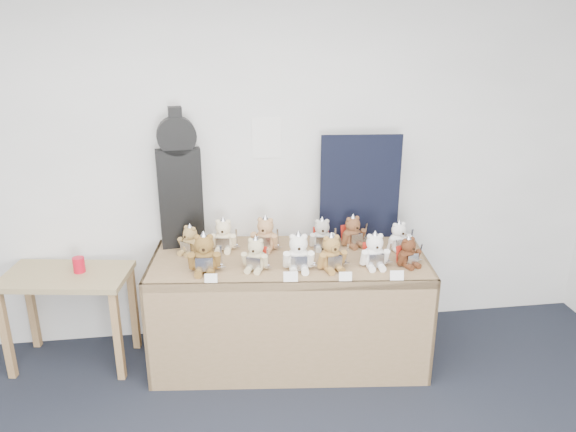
{
  "coord_description": "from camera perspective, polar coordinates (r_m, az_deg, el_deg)",
  "views": [
    {
      "loc": [
        -0.01,
        -1.49,
        2.38
      ],
      "look_at": [
        0.48,
        1.95,
        1.14
      ],
      "focal_mm": 35.0,
      "sensor_mm": 36.0,
      "label": 1
    }
  ],
  "objects": [
    {
      "name": "room_shell",
      "position": [
        4.09,
        -2.2,
        7.94
      ],
      "size": [
        6.0,
        6.0,
        6.0
      ],
      "color": "silver",
      "rests_on": "floor"
    },
    {
      "name": "entry_card_d",
      "position": [
        3.63,
        11.01,
        -5.95
      ],
      "size": [
        0.09,
        0.03,
        0.06
      ],
      "primitive_type": "cube",
      "rotation": [
        -0.24,
        0.0,
        -0.11
      ],
      "color": "white",
      "rests_on": "display_table"
    },
    {
      "name": "teddy_back_far_left",
      "position": [
        4.0,
        -9.93,
        -2.51
      ],
      "size": [
        0.19,
        0.19,
        0.23
      ],
      "rotation": [
        0.0,
        0.0,
        -0.67
      ],
      "color": "#A8864E",
      "rests_on": "display_table"
    },
    {
      "name": "red_cup",
      "position": [
        4.14,
        -20.48,
        -4.67
      ],
      "size": [
        0.08,
        0.08,
        0.11
      ],
      "primitive_type": "cylinder",
      "color": "red",
      "rests_on": "side_table"
    },
    {
      "name": "teddy_back_end",
      "position": [
        4.06,
        11.18,
        -2.17
      ],
      "size": [
        0.2,
        0.18,
        0.24
      ],
      "rotation": [
        0.0,
        0.0,
        0.23
      ],
      "color": "white",
      "rests_on": "display_table"
    },
    {
      "name": "teddy_front_right",
      "position": [
        3.7,
        4.44,
        -3.85
      ],
      "size": [
        0.23,
        0.2,
        0.27
      ],
      "rotation": [
        0.0,
        0.0,
        0.2
      ],
      "color": "olive",
      "rests_on": "display_table"
    },
    {
      "name": "teddy_back_right",
      "position": [
        4.09,
        6.6,
        -1.66
      ],
      "size": [
        0.21,
        0.2,
        0.25
      ],
      "rotation": [
        0.0,
        0.0,
        0.33
      ],
      "color": "brown",
      "rests_on": "display_table"
    },
    {
      "name": "teddy_back_centre_left",
      "position": [
        4.0,
        -2.32,
        -1.95
      ],
      "size": [
        0.22,
        0.22,
        0.28
      ],
      "rotation": [
        0.0,
        0.0,
        -0.38
      ],
      "color": "tan",
      "rests_on": "display_table"
    },
    {
      "name": "navy_board",
      "position": [
        4.16,
        7.33,
        2.89
      ],
      "size": [
        0.59,
        0.07,
        0.78
      ],
      "primitive_type": "cube",
      "rotation": [
        0.0,
        0.0,
        -0.08
      ],
      "color": "black",
      "rests_on": "display_table"
    },
    {
      "name": "side_table",
      "position": [
        4.22,
        -21.45,
        -6.98
      ],
      "size": [
        0.91,
        0.6,
        0.7
      ],
      "rotation": [
        0.0,
        0.0,
        -0.16
      ],
      "color": "#968051",
      "rests_on": "floor"
    },
    {
      "name": "entry_card_c",
      "position": [
        3.58,
        5.86,
        -6.13
      ],
      "size": [
        0.08,
        0.03,
        0.06
      ],
      "primitive_type": "cube",
      "rotation": [
        -0.24,
        0.0,
        -0.11
      ],
      "color": "white",
      "rests_on": "display_table"
    },
    {
      "name": "teddy_front_left",
      "position": [
        3.7,
        -3.3,
        -4.0
      ],
      "size": [
        0.2,
        0.2,
        0.25
      ],
      "rotation": [
        0.0,
        0.0,
        -0.37
      ],
      "color": "#CBBB8F",
      "rests_on": "display_table"
    },
    {
      "name": "display_table",
      "position": [
        3.91,
        0.13,
        -6.94
      ],
      "size": [
        1.98,
        1.0,
        0.79
      ],
      "rotation": [
        0.0,
        0.0,
        -0.11
      ],
      "color": "olive",
      "rests_on": "floor"
    },
    {
      "name": "guitar_case",
      "position": [
        4.01,
        -10.96,
        3.55
      ],
      "size": [
        0.31,
        0.12,
        1.01
      ],
      "rotation": [
        0.0,
        0.0,
        0.11
      ],
      "color": "black",
      "rests_on": "display_table"
    },
    {
      "name": "teddy_back_centre_right",
      "position": [
        4.03,
        3.47,
        -1.94
      ],
      "size": [
        0.2,
        0.18,
        0.25
      ],
      "rotation": [
        0.0,
        0.0,
        -0.09
      ],
      "color": "beige",
      "rests_on": "display_table"
    },
    {
      "name": "teddy_front_centre",
      "position": [
        3.68,
        1.07,
        -3.83
      ],
      "size": [
        0.23,
        0.19,
        0.29
      ],
      "rotation": [
        0.0,
        0.0,
        -0.08
      ],
      "color": "white",
      "rests_on": "display_table"
    },
    {
      "name": "teddy_front_end",
      "position": [
        3.83,
        12.12,
        -3.7
      ],
      "size": [
        0.19,
        0.18,
        0.23
      ],
      "rotation": [
        0.0,
        0.0,
        0.35
      ],
      "color": "#522E1C",
      "rests_on": "display_table"
    },
    {
      "name": "teddy_back_left",
      "position": [
        4.02,
        -6.56,
        -2.04
      ],
      "size": [
        0.21,
        0.19,
        0.26
      ],
      "rotation": [
        0.0,
        0.0,
        -0.16
      ],
      "color": "beige",
      "rests_on": "display_table"
    },
    {
      "name": "teddy_front_far_left",
      "position": [
        3.69,
        -8.48,
        -3.92
      ],
      "size": [
        0.24,
        0.2,
        0.3
      ],
      "rotation": [
        0.0,
        0.0,
        -0.06
      ],
      "color": "brown",
      "rests_on": "display_table"
    },
    {
      "name": "entry_card_b",
      "position": [
        3.55,
        0.27,
        -6.18
      ],
      "size": [
        0.09,
        0.03,
        0.06
      ],
      "primitive_type": "cube",
      "rotation": [
        -0.24,
        0.0,
        -0.11
      ],
      "color": "white",
      "rests_on": "display_table"
    },
    {
      "name": "teddy_front_far_right",
      "position": [
        3.77,
        8.77,
        -3.61
      ],
      "size": [
        0.22,
        0.18,
        0.27
      ],
      "rotation": [
        0.0,
        0.0,
        -0.02
      ],
      "color": "white",
      "rests_on": "display_table"
    },
    {
      "name": "entry_card_a",
      "position": [
        3.57,
        -7.83,
        -6.28
      ],
      "size": [
        0.08,
        0.03,
        0.06
      ],
      "primitive_type": "cube",
      "rotation": [
        -0.24,
        0.0,
        -0.11
      ],
      "color": "white",
      "rests_on": "display_table"
    }
  ]
}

